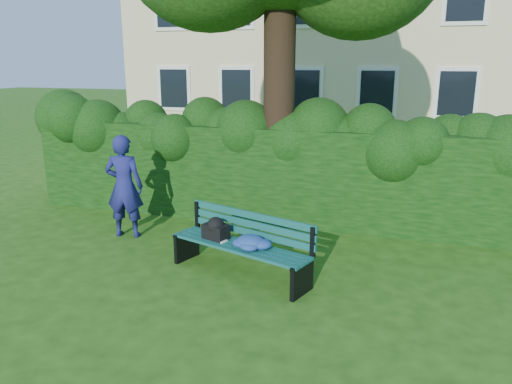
% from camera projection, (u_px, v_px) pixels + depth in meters
% --- Properties ---
extents(ground, '(80.00, 80.00, 0.00)m').
position_uv_depth(ground, '(245.00, 261.00, 7.72)').
color(ground, '#244B11').
rests_on(ground, ground).
extents(hedge, '(10.00, 1.00, 1.80)m').
position_uv_depth(hedge, '(281.00, 174.00, 9.52)').
color(hedge, black).
rests_on(hedge, ground).
extents(park_bench, '(2.23, 1.23, 0.89)m').
position_uv_depth(park_bench, '(241.00, 242.00, 7.11)').
color(park_bench, '#0F4D4E').
rests_on(park_bench, ground).
extents(man_reading, '(0.72, 0.54, 1.80)m').
position_uv_depth(man_reading, '(124.00, 186.00, 8.59)').
color(man_reading, navy).
rests_on(man_reading, ground).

